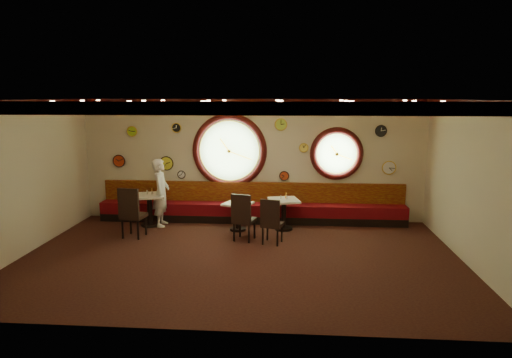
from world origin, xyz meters
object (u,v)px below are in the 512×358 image
(condiment_a_bottle, at_px, (152,191))
(chair_b, at_px, (243,214))
(waiter, at_px, (161,193))
(condiment_b_bottle, at_px, (240,198))
(condiment_a_pepper, at_px, (152,193))
(condiment_b_salt, at_px, (235,200))
(condiment_b_pepper, at_px, (238,201))
(chair_c, at_px, (271,219))
(table_b, at_px, (238,213))
(condiment_c_salt, at_px, (281,197))
(condiment_c_pepper, at_px, (287,197))
(condiment_a_salt, at_px, (147,192))
(chair_a, at_px, (131,209))
(table_a, at_px, (150,206))
(condiment_c_bottle, at_px, (286,195))
(table_c, at_px, (284,210))

(condiment_a_bottle, bearing_deg, chair_b, -25.98)
(waiter, bearing_deg, condiment_b_bottle, -98.65)
(condiment_a_pepper, height_order, waiter, waiter)
(condiment_b_salt, distance_m, condiment_b_pepper, 0.14)
(chair_c, distance_m, condiment_b_salt, 1.48)
(table_b, distance_m, condiment_c_salt, 1.13)
(table_b, distance_m, chair_c, 1.37)
(condiment_c_pepper, distance_m, condiment_b_bottle, 1.16)
(chair_c, height_order, condiment_b_salt, chair_c)
(condiment_a_salt, distance_m, condiment_c_salt, 3.39)
(condiment_c_salt, distance_m, waiter, 3.04)
(condiment_b_bottle, bearing_deg, condiment_b_pepper, -101.70)
(chair_a, bearing_deg, condiment_c_pepper, 23.56)
(condiment_a_bottle, xyz_separation_m, condiment_b_bottle, (2.28, -0.22, -0.11))
(table_b, bearing_deg, chair_c, -50.32)
(condiment_a_salt, bearing_deg, waiter, 3.78)
(condiment_b_pepper, bearing_deg, chair_b, -76.45)
(condiment_a_salt, bearing_deg, chair_b, -23.40)
(chair_c, distance_m, condiment_c_pepper, 1.27)
(table_b, xyz_separation_m, condiment_b_bottle, (0.04, 0.12, 0.35))
(table_b, bearing_deg, chair_b, -76.20)
(chair_b, bearing_deg, chair_c, -0.36)
(chair_a, height_order, condiment_b_pepper, chair_a)
(table_a, relative_size, table_b, 1.14)
(chair_b, height_order, condiment_c_bottle, chair_b)
(table_a, xyz_separation_m, waiter, (0.30, 0.05, 0.35))
(waiter, bearing_deg, table_a, 94.65)
(condiment_b_salt, relative_size, waiter, 0.05)
(chair_b, bearing_deg, waiter, 168.63)
(table_c, relative_size, condiment_b_bottle, 4.68)
(condiment_a_salt, bearing_deg, condiment_c_pepper, -1.49)
(chair_b, height_order, condiment_b_bottle, chair_b)
(condiment_c_salt, xyz_separation_m, condiment_a_pepper, (-3.26, 0.04, 0.04))
(condiment_a_salt, bearing_deg, condiment_a_pepper, -12.64)
(condiment_b_salt, relative_size, condiment_c_pepper, 0.89)
(table_c, bearing_deg, condiment_a_pepper, 178.61)
(table_a, height_order, chair_a, chair_a)
(chair_b, relative_size, chair_c, 1.06)
(condiment_c_salt, xyz_separation_m, waiter, (-3.04, 0.10, 0.04))
(condiment_a_pepper, bearing_deg, chair_b, -23.96)
(condiment_b_pepper, xyz_separation_m, condiment_c_pepper, (1.19, 0.18, 0.07))
(table_b, bearing_deg, condiment_b_pepper, -67.96)
(condiment_a_bottle, height_order, condiment_c_bottle, condiment_a_bottle)
(table_c, xyz_separation_m, condiment_a_pepper, (-3.33, 0.08, 0.38))
(chair_b, height_order, condiment_b_salt, chair_b)
(condiment_a_salt, bearing_deg, table_c, -1.84)
(condiment_b_salt, bearing_deg, condiment_a_salt, 175.57)
(condiment_c_pepper, bearing_deg, condiment_b_pepper, -171.36)
(table_a, xyz_separation_m, condiment_b_salt, (2.20, -0.15, 0.22))
(condiment_b_salt, xyz_separation_m, condiment_a_pepper, (-2.12, 0.14, 0.13))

